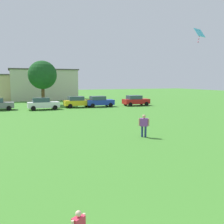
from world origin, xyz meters
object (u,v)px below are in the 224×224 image
object	(u,v)px
adult_bystander	(144,124)
parked_car_red_5	(136,100)
parked_car_white_2	(43,104)
tree_far_right	(42,75)
kite	(199,34)
parked_car_blue_4	(99,101)
parked_car_yellow_3	(78,102)

from	to	relation	value
adult_bystander	parked_car_red_5	size ratio (longest dim) A/B	0.38
parked_car_white_2	tree_far_right	size ratio (longest dim) A/B	0.58
parked_car_red_5	tree_far_right	xyz separation A→B (m)	(-13.80, 7.02, 4.12)
kite	tree_far_right	world-z (taller)	kite
parked_car_red_5	kite	bearing A→B (deg)	-104.52
kite	parked_car_white_2	bearing A→B (deg)	114.20
parked_car_blue_4	adult_bystander	bearing A→B (deg)	-100.67
kite	parked_car_blue_4	xyz separation A→B (m)	(-0.68, 21.38, -6.76)
adult_bystander	kite	distance (m)	8.14
parked_car_yellow_3	tree_far_right	distance (m)	8.56
adult_bystander	parked_car_red_5	xyz separation A→B (m)	(10.15, 21.04, -0.12)
parked_car_red_5	parked_car_blue_4	bearing A→B (deg)	176.15
kite	parked_car_blue_4	size ratio (longest dim) A/B	0.26
adult_bystander	parked_car_blue_4	bearing A→B (deg)	110.72
parked_car_red_5	adult_bystander	bearing A→B (deg)	-115.75
parked_car_yellow_3	adult_bystander	bearing A→B (deg)	-91.88
adult_bystander	parked_car_blue_4	world-z (taller)	parked_car_blue_4
adult_bystander	kite	bearing A→B (deg)	32.30
adult_bystander	parked_car_white_2	xyz separation A→B (m)	(-4.59, 20.80, -0.12)
parked_car_yellow_3	parked_car_blue_4	size ratio (longest dim) A/B	1.00
parked_car_white_2	tree_far_right	world-z (taller)	tree_far_right
adult_bystander	parked_car_white_2	bearing A→B (deg)	133.84
parked_car_yellow_3	parked_car_blue_4	bearing A→B (deg)	-8.65
adult_bystander	parked_car_blue_4	size ratio (longest dim) A/B	0.38
parked_car_red_5	parked_car_white_2	bearing A→B (deg)	-179.05
adult_bystander	kite	world-z (taller)	kite
parked_car_white_2	tree_far_right	distance (m)	8.40
parked_car_yellow_3	parked_car_red_5	size ratio (longest dim) A/B	1.00
parked_car_blue_4	parked_car_white_2	bearing A→B (deg)	-175.66
kite	parked_car_yellow_3	xyz separation A→B (m)	(-4.00, 21.88, -6.76)
parked_car_white_2	tree_far_right	bearing A→B (deg)	82.59
kite	tree_far_right	distance (m)	29.33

